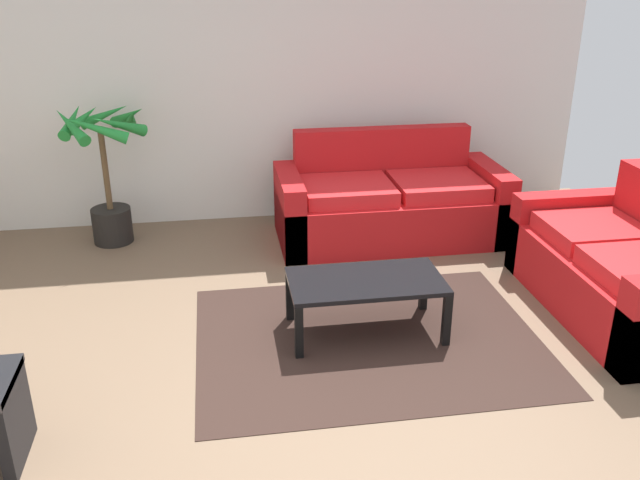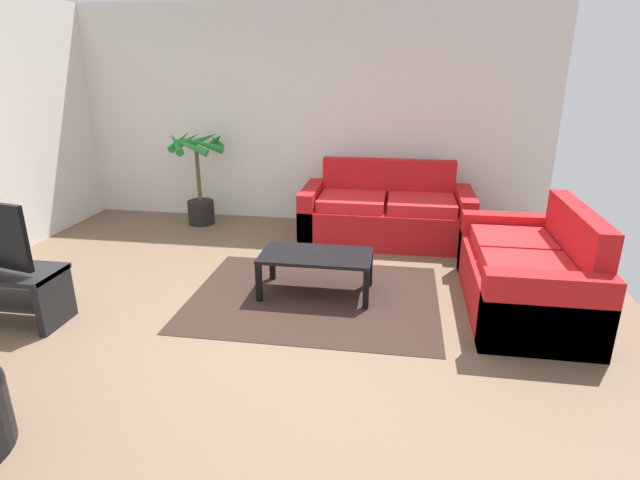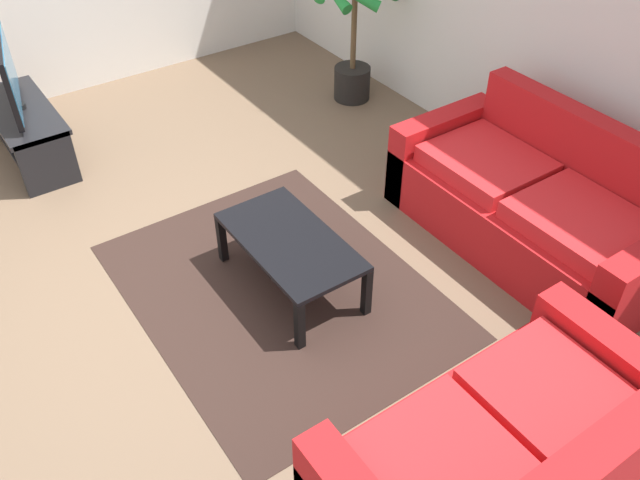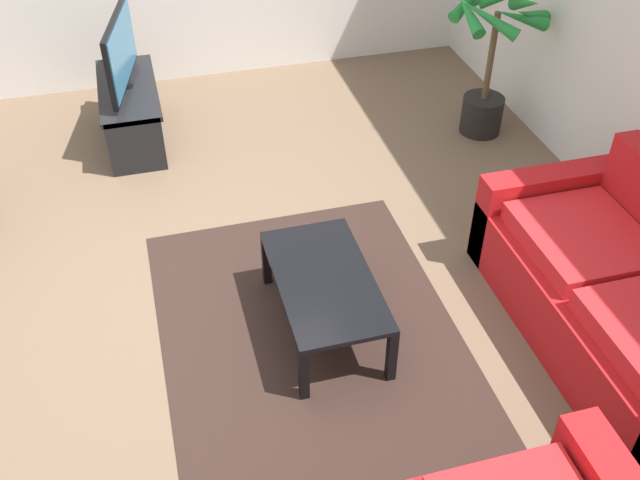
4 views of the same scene
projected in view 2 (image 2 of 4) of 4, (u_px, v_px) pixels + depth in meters
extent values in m
plane|color=brown|center=(244.00, 326.00, 4.10)|extent=(6.60, 6.60, 0.00)
cube|color=silver|center=(309.00, 116.00, 6.44)|extent=(6.00, 0.06, 2.70)
cube|color=red|center=(385.00, 224.00, 5.97)|extent=(1.94, 0.90, 0.42)
cube|color=red|center=(388.00, 179.00, 6.17)|extent=(1.58, 0.16, 0.48)
cube|color=red|center=(311.00, 212.00, 6.07)|extent=(0.18, 0.90, 0.62)
cube|color=red|center=(464.00, 219.00, 5.81)|extent=(0.18, 0.90, 0.62)
cube|color=red|center=(352.00, 201.00, 5.89)|extent=(0.75, 0.66, 0.12)
cube|color=red|center=(421.00, 204.00, 5.78)|extent=(0.75, 0.66, 0.12)
cube|color=red|center=(522.00, 285.00, 4.35)|extent=(0.90, 1.66, 0.42)
cube|color=red|center=(577.00, 237.00, 4.15)|extent=(0.16, 1.30, 0.48)
cube|color=red|center=(546.00, 315.00, 3.63)|extent=(0.90, 0.18, 0.62)
cube|color=red|center=(507.00, 244.00, 5.01)|extent=(0.90, 0.18, 0.62)
cube|color=red|center=(528.00, 270.00, 3.96)|extent=(0.66, 0.61, 0.12)
cube|color=red|center=(512.00, 242.00, 4.57)|extent=(0.66, 0.61, 0.12)
cube|color=black|center=(55.00, 299.00, 4.05)|extent=(0.06, 0.41, 0.45)
cube|color=black|center=(316.00, 255.00, 4.57)|extent=(0.99, 0.53, 0.03)
cube|color=black|center=(259.00, 283.00, 4.47)|extent=(0.05, 0.05, 0.35)
cube|color=black|center=(366.00, 290.00, 4.33)|extent=(0.05, 0.05, 0.35)
cube|color=black|center=(272.00, 262.00, 4.93)|extent=(0.05, 0.05, 0.35)
cube|color=black|center=(370.00, 268.00, 4.79)|extent=(0.05, 0.05, 0.35)
cube|color=black|center=(314.00, 297.00, 4.59)|extent=(2.20, 1.70, 0.01)
cylinder|color=black|center=(201.00, 212.00, 6.63)|extent=(0.33, 0.33, 0.30)
cylinder|color=brown|center=(198.00, 174.00, 6.46)|extent=(0.05, 0.05, 0.71)
cone|color=#208331|center=(216.00, 141.00, 6.33)|extent=(0.19, 0.52, 0.28)
cone|color=#208331|center=(216.00, 140.00, 6.43)|extent=(0.38, 0.49, 0.28)
cone|color=#208331|center=(203.00, 139.00, 6.52)|extent=(0.44, 0.13, 0.25)
cone|color=#208331|center=(188.00, 140.00, 6.44)|extent=(0.29, 0.36, 0.22)
cone|color=#208331|center=(180.00, 141.00, 6.39)|extent=(0.18, 0.46, 0.25)
cone|color=#208331|center=(176.00, 143.00, 6.22)|extent=(0.36, 0.46, 0.27)
cone|color=#208331|center=(187.00, 145.00, 6.08)|extent=(0.52, 0.10, 0.28)
cone|color=#208331|center=(204.00, 144.00, 6.13)|extent=(0.43, 0.43, 0.28)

